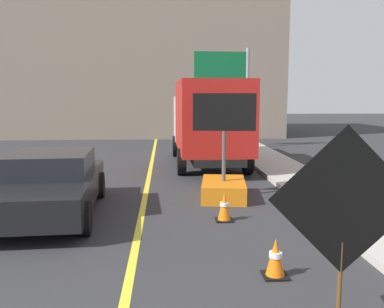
% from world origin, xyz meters
% --- Properties ---
extents(sidewalk_curb, '(1.85, 48.00, 0.14)m').
position_xyz_m(sidewalk_curb, '(4.69, 6.00, 0.07)').
color(sidewalk_curb, '#B2ADA3').
rests_on(sidewalk_curb, ground).
extents(lane_center_stripe, '(0.14, 36.00, 0.01)m').
position_xyz_m(lane_center_stripe, '(0.00, 6.00, 0.00)').
color(lane_center_stripe, yellow).
rests_on(lane_center_stripe, ground).
extents(roadwork_sign, '(1.63, 0.20, 2.33)m').
position_xyz_m(roadwork_sign, '(2.45, 2.48, 1.47)').
color(roadwork_sign, '#593819').
rests_on(roadwork_sign, ground).
extents(arrow_board_trailer, '(1.60, 1.93, 2.70)m').
position_xyz_m(arrow_board_trailer, '(2.04, 8.78, 0.48)').
color(arrow_board_trailer, orange).
rests_on(arrow_board_trailer, ground).
extents(box_truck, '(2.61, 6.92, 3.16)m').
position_xyz_m(box_truck, '(2.18, 13.97, 1.74)').
color(box_truck, black).
rests_on(box_truck, ground).
extents(pickup_car, '(2.31, 4.69, 1.38)m').
position_xyz_m(pickup_car, '(-2.02, 7.52, 0.70)').
color(pickup_car, black).
rests_on(pickup_car, ground).
extents(highway_guide_sign, '(2.79, 0.29, 5.00)m').
position_xyz_m(highway_guide_sign, '(3.90, 19.20, 3.42)').
color(highway_guide_sign, gray).
rests_on(highway_guide_sign, ground).
extents(far_building_block, '(19.48, 9.18, 9.92)m').
position_xyz_m(far_building_block, '(-1.66, 28.32, 4.96)').
color(far_building_block, gray).
rests_on(far_building_block, ground).
extents(traffic_cone_near_sign, '(0.36, 0.36, 0.58)m').
position_xyz_m(traffic_cone_near_sign, '(2.13, 3.96, 0.29)').
color(traffic_cone_near_sign, black).
rests_on(traffic_cone_near_sign, ground).
extents(traffic_cone_mid_lane, '(0.36, 0.36, 0.63)m').
position_xyz_m(traffic_cone_mid_lane, '(1.78, 6.77, 0.31)').
color(traffic_cone_mid_lane, black).
rests_on(traffic_cone_mid_lane, ground).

